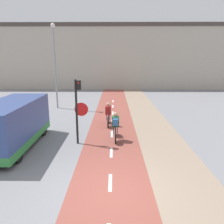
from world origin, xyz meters
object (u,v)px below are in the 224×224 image
Objects in this scene: street_lamp_far at (55,58)px; cyclist_far at (108,115)px; traffic_light_pole at (78,105)px; van at (13,125)px; cyclist_near at (116,127)px.

cyclist_far is at bearing -48.19° from street_lamp_far.
street_lamp_far is (-3.20, 8.23, 2.26)m from traffic_light_pole.
street_lamp_far is at bearing 111.25° from traffic_light_pole.
street_lamp_far is 7.75m from cyclist_far.
traffic_light_pole is 1.92× the size of cyclist_far.
van is (-3.11, -0.43, -0.90)m from traffic_light_pole.
van reaches higher than cyclist_far.
street_lamp_far reaches higher than cyclist_near.
cyclist_near is 0.34× the size of van.
van is at bearing -169.17° from cyclist_near.
traffic_light_pole is 2.30m from cyclist_near.
traffic_light_pole is at bearing -164.43° from cyclist_near.
cyclist_near is at bearing 15.57° from traffic_light_pole.
cyclist_near is 1.04× the size of cyclist_far.
street_lamp_far is at bearing 90.61° from van.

